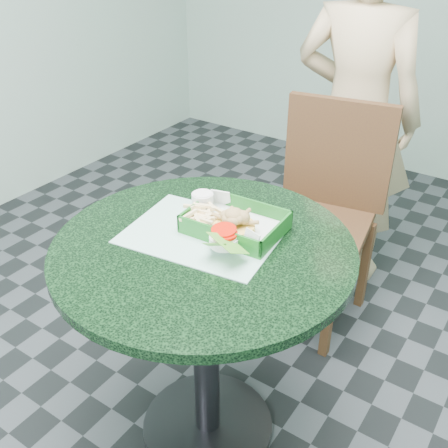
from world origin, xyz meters
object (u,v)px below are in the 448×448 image
Objects in this scene: cafe_table at (205,297)px; sauce_ramekin at (205,203)px; dining_chair at (323,200)px; food_basket at (235,231)px; crab_sandwich at (234,226)px; diner_person at (356,109)px.

sauce_ramekin is (-0.10, 0.14, 0.22)m from cafe_table.
sauce_ramekin is (-0.09, -0.69, 0.27)m from dining_chair.
food_basket reaches higher than cafe_table.
crab_sandwich is (0.05, -0.75, 0.27)m from dining_chair.
cafe_table is 7.12× the size of crab_sandwich.
sauce_ramekin is at bearing -107.42° from dining_chair.
food_basket is at bearing 71.67° from cafe_table.
diner_person reaches higher than crab_sandwich.
dining_chair is 14.13× the size of sauce_ramekin.
sauce_ramekin is (-0.14, 0.04, 0.03)m from food_basket.
diner_person is at bearing 94.01° from food_basket.
food_basket is at bearing 111.19° from crab_sandwich.
cafe_table is 0.22m from food_basket.
sauce_ramekin is at bearing 157.89° from crab_sandwich.
dining_chair is (-0.01, 0.83, -0.05)m from cafe_table.
crab_sandwich reaches higher than cafe_table.
diner_person is at bearing 86.11° from dining_chair.
food_basket is (0.08, -1.07, -0.05)m from diner_person.
crab_sandwich is (0.01, -0.02, 0.03)m from food_basket.
dining_chair reaches higher than sauce_ramekin.
diner_person is (-0.03, 0.35, 0.29)m from dining_chair.
cafe_table is at bearing -108.33° from food_basket.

